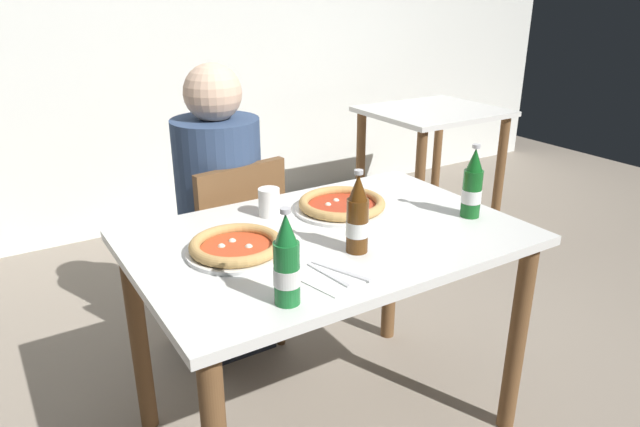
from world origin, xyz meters
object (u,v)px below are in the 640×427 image
(diner_seated, at_px, (221,221))
(beer_bottle_right, at_px, (287,264))
(pizza_margherita_near, at_px, (342,205))
(chair_behind_table, at_px, (230,247))
(napkin_with_cutlery, at_px, (334,274))
(dining_table_main, at_px, (328,266))
(beer_bottle_center, at_px, (472,187))
(pizza_marinara_far, at_px, (236,247))
(dining_table_background, at_px, (432,134))
(beer_bottle_left, at_px, (358,218))
(paper_cup, at_px, (269,202))

(diner_seated, xyz_separation_m, beer_bottle_right, (-0.22, -0.96, 0.27))
(pizza_margherita_near, xyz_separation_m, beer_bottle_right, (-0.46, -0.44, 0.08))
(chair_behind_table, distance_m, napkin_with_cutlery, 0.90)
(dining_table_main, relative_size, beer_bottle_center, 4.86)
(pizza_marinara_far, bearing_deg, beer_bottle_center, -10.76)
(dining_table_background, relative_size, pizza_margherita_near, 2.48)
(pizza_margherita_near, distance_m, beer_bottle_right, 0.64)
(dining_table_main, bearing_deg, beer_bottle_right, -136.19)
(beer_bottle_left, bearing_deg, beer_bottle_right, -154.57)
(chair_behind_table, bearing_deg, dining_table_background, -166.35)
(dining_table_background, height_order, paper_cup, paper_cup)
(dining_table_background, bearing_deg, napkin_with_cutlery, -138.88)
(beer_bottle_left, bearing_deg, beer_bottle_center, 2.72)
(pizza_marinara_far, bearing_deg, dining_table_main, -3.80)
(napkin_with_cutlery, bearing_deg, chair_behind_table, 86.13)
(chair_behind_table, relative_size, paper_cup, 8.95)
(beer_bottle_center, height_order, paper_cup, beer_bottle_center)
(dining_table_background, distance_m, napkin_with_cutlery, 2.33)
(dining_table_main, distance_m, beer_bottle_center, 0.54)
(dining_table_background, distance_m, pizza_marinara_far, 2.30)
(diner_seated, distance_m, beer_bottle_right, 1.02)
(pizza_marinara_far, bearing_deg, beer_bottle_left, -29.41)
(beer_bottle_center, height_order, beer_bottle_right, same)
(diner_seated, bearing_deg, dining_table_main, -82.23)
(chair_behind_table, xyz_separation_m, beer_bottle_left, (0.08, -0.76, 0.37))
(chair_behind_table, bearing_deg, pizza_marinara_far, 61.16)
(pizza_marinara_far, xyz_separation_m, beer_bottle_right, (-0.01, -0.32, 0.08))
(dining_table_background, relative_size, pizza_marinara_far, 2.75)
(dining_table_main, distance_m, dining_table_background, 2.06)
(dining_table_background, distance_m, beer_bottle_right, 2.51)
(diner_seated, relative_size, pizza_marinara_far, 4.16)
(beer_bottle_right, bearing_deg, chair_behind_table, 75.59)
(diner_seated, height_order, napkin_with_cutlery, diner_seated)
(beer_bottle_right, bearing_deg, paper_cup, 66.84)
(beer_bottle_right, height_order, napkin_with_cutlery, beer_bottle_right)
(pizza_margherita_near, distance_m, beer_bottle_center, 0.44)
(dining_table_background, relative_size, paper_cup, 8.42)
(beer_bottle_right, bearing_deg, dining_table_main, 43.81)
(chair_behind_table, xyz_separation_m, pizza_margherita_near, (0.22, -0.47, 0.29))
(beer_bottle_center, bearing_deg, beer_bottle_right, -167.73)
(pizza_marinara_far, height_order, beer_bottle_right, beer_bottle_right)
(dining_table_main, bearing_deg, napkin_with_cutlery, -119.63)
(diner_seated, xyz_separation_m, beer_bottle_left, (0.09, -0.81, 0.27))
(beer_bottle_center, xyz_separation_m, paper_cup, (-0.57, 0.36, -0.06))
(dining_table_main, xyz_separation_m, pizza_marinara_far, (-0.30, 0.02, 0.14))
(dining_table_background, xyz_separation_m, beer_bottle_right, (-1.93, -1.59, 0.26))
(diner_seated, bearing_deg, pizza_margherita_near, -65.74)
(chair_behind_table, relative_size, dining_table_background, 1.06)
(dining_table_main, height_order, beer_bottle_right, beer_bottle_right)
(chair_behind_table, relative_size, beer_bottle_center, 3.44)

